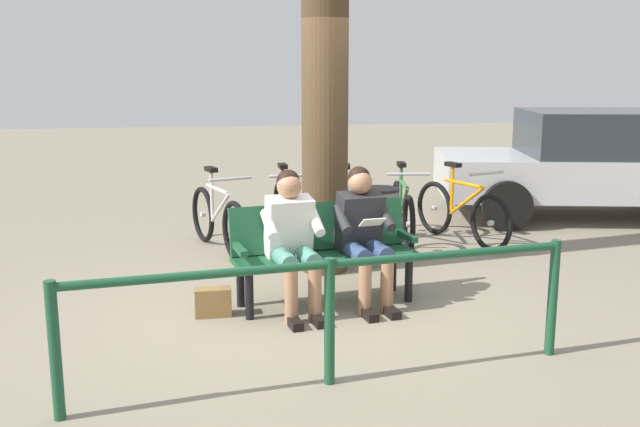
% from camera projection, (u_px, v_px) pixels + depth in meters
% --- Properties ---
extents(ground_plane, '(40.00, 40.00, 0.00)m').
position_uv_depth(ground_plane, '(301.00, 312.00, 6.04)').
color(ground_plane, gray).
extents(bench, '(1.66, 0.73, 0.87)m').
position_uv_depth(bench, '(323.00, 246.00, 6.22)').
color(bench, '#194C2D').
rests_on(bench, ground).
extents(person_reading, '(0.53, 0.81, 1.20)m').
position_uv_depth(person_reading, '(363.00, 230.00, 6.14)').
color(person_reading, '#262628').
rests_on(person_reading, ground).
extents(person_companion, '(0.53, 0.81, 1.20)m').
position_uv_depth(person_companion, '(292.00, 235.00, 5.94)').
color(person_companion, white).
rests_on(person_companion, ground).
extents(handbag, '(0.30, 0.15, 0.24)m').
position_uv_depth(handbag, '(213.00, 302.00, 5.92)').
color(handbag, olive).
rests_on(handbag, ground).
extents(tree_trunk, '(0.46, 0.46, 3.93)m').
position_uv_depth(tree_trunk, '(325.00, 75.00, 6.90)').
color(tree_trunk, '#4C3823').
rests_on(tree_trunk, ground).
extents(litter_bin, '(0.42, 0.42, 0.81)m').
position_uv_depth(litter_bin, '(379.00, 226.00, 7.47)').
color(litter_bin, slate).
rests_on(litter_bin, ground).
extents(bicycle_blue, '(0.68, 1.60, 0.94)m').
position_uv_depth(bicycle_blue, '(461.00, 213.00, 8.39)').
color(bicycle_blue, black).
rests_on(bicycle_blue, ground).
extents(bicycle_purple, '(0.48, 1.67, 0.94)m').
position_uv_depth(bicycle_purple, '(402.00, 213.00, 8.38)').
color(bicycle_purple, black).
rests_on(bicycle_purple, ground).
extents(bicycle_orange, '(0.49, 1.66, 0.94)m').
position_uv_depth(bicycle_orange, '(346.00, 215.00, 8.22)').
color(bicycle_orange, black).
rests_on(bicycle_orange, ground).
extents(bicycle_black, '(0.48, 1.68, 0.94)m').
position_uv_depth(bicycle_black, '(286.00, 215.00, 8.25)').
color(bicycle_black, black).
rests_on(bicycle_black, ground).
extents(bicycle_silver, '(0.67, 1.61, 0.94)m').
position_uv_depth(bicycle_silver, '(218.00, 220.00, 7.99)').
color(bicycle_silver, black).
rests_on(bicycle_silver, ground).
extents(railing_fence, '(3.38, 0.52, 0.85)m').
position_uv_depth(railing_fence, '(330.00, 296.00, 4.55)').
color(railing_fence, '#194C2D').
rests_on(railing_fence, ground).
extents(parked_car, '(4.48, 2.68, 1.47)m').
position_uv_depth(parked_car, '(600.00, 162.00, 9.76)').
color(parked_car, silver).
rests_on(parked_car, ground).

